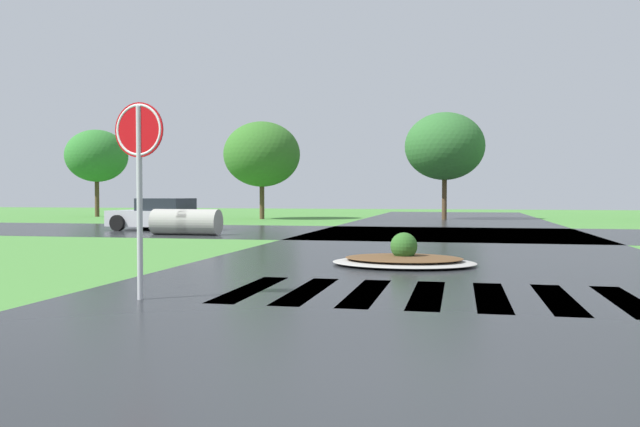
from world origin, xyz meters
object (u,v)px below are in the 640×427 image
car_dark_suv (163,215)px  drainage_pipe_stack (186,222)px  median_island (404,259)px  stop_sign (139,153)px

car_dark_suv → drainage_pipe_stack: 3.41m
median_island → drainage_pipe_stack: (-8.53, 8.38, 0.34)m
median_island → car_dark_suv: car_dark_suv is taller
stop_sign → car_dark_suv: stop_sign is taller
stop_sign → car_dark_suv: (-7.50, 16.17, -1.43)m
car_dark_suv → median_island: bearing=140.2°
stop_sign → median_island: size_ratio=0.92×
stop_sign → median_island: bearing=64.2°
car_dark_suv → drainage_pipe_stack: bearing=135.9°
stop_sign → car_dark_suv: size_ratio=0.64×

